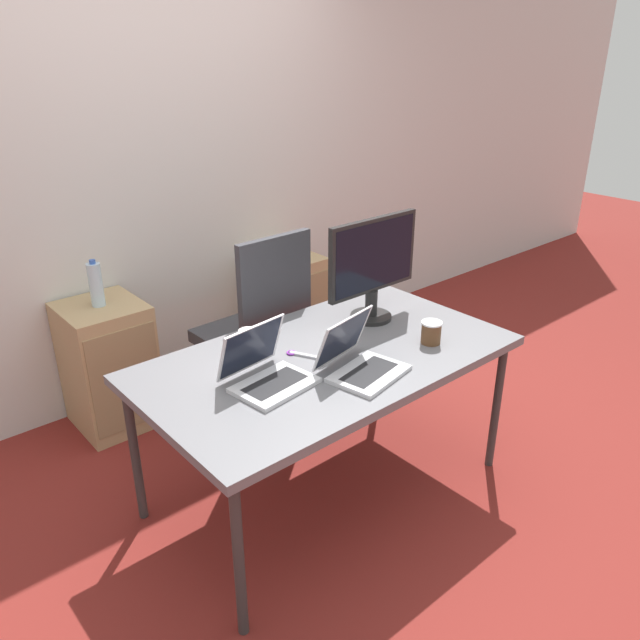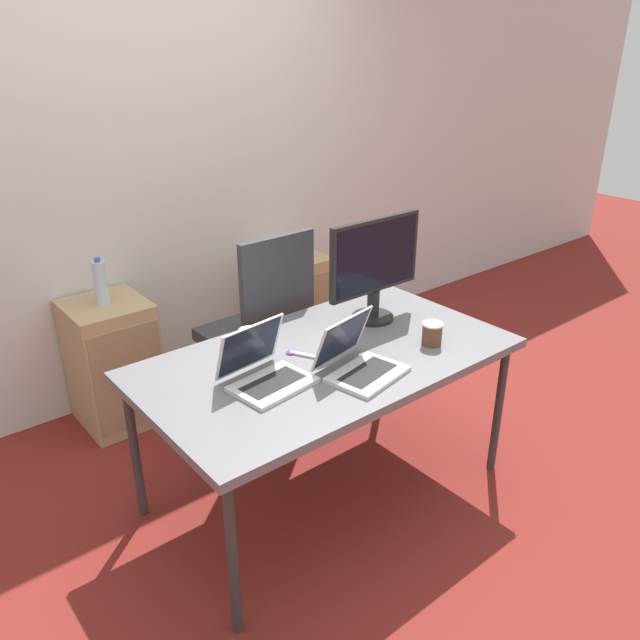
% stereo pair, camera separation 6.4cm
% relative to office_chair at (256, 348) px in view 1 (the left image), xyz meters
% --- Properties ---
extents(ground_plane, '(14.00, 14.00, 0.00)m').
position_rel_office_chair_xyz_m(ground_plane, '(-0.14, -0.75, -0.42)').
color(ground_plane, maroon).
extents(wall_back, '(10.00, 0.05, 2.60)m').
position_rel_office_chair_xyz_m(wall_back, '(-0.14, 0.71, 0.88)').
color(wall_back, silver).
rests_on(wall_back, ground_plane).
extents(desk, '(1.62, 0.92, 0.73)m').
position_rel_office_chair_xyz_m(desk, '(-0.14, -0.75, 0.26)').
color(desk, slate).
rests_on(desk, ground_plane).
extents(office_chair, '(0.56, 0.57, 1.10)m').
position_rel_office_chair_xyz_m(office_chair, '(0.00, 0.00, 0.00)').
color(office_chair, '#232326').
rests_on(office_chair, ground_plane).
extents(cabinet_left, '(0.41, 0.44, 0.71)m').
position_rel_office_chair_xyz_m(cabinet_left, '(-0.66, 0.46, -0.07)').
color(cabinet_left, tan).
rests_on(cabinet_left, ground_plane).
extents(cabinet_right, '(0.41, 0.44, 0.71)m').
position_rel_office_chair_xyz_m(cabinet_right, '(0.56, 0.46, -0.07)').
color(cabinet_right, tan).
rests_on(cabinet_right, ground_plane).
extents(water_bottle, '(0.07, 0.07, 0.25)m').
position_rel_office_chair_xyz_m(water_bottle, '(-0.66, 0.46, 0.41)').
color(water_bottle, silver).
rests_on(water_bottle, cabinet_left).
extents(laptop_left, '(0.34, 0.33, 0.23)m').
position_rel_office_chair_xyz_m(laptop_left, '(-0.48, -0.78, 0.35)').
color(laptop_left, silver).
rests_on(laptop_left, desk).
extents(laptop_right, '(0.35, 0.35, 0.23)m').
position_rel_office_chair_xyz_m(laptop_right, '(-0.14, -0.95, 0.35)').
color(laptop_right, silver).
rests_on(laptop_right, desk).
extents(monitor, '(0.54, 0.20, 0.50)m').
position_rel_office_chair_xyz_m(monitor, '(0.28, -0.60, 0.58)').
color(monitor, black).
rests_on(monitor, desk).
extents(mouse, '(0.04, 0.06, 0.03)m').
position_rel_office_chair_xyz_m(mouse, '(-0.05, -0.70, 0.32)').
color(mouse, silver).
rests_on(mouse, desk).
extents(coffee_cup_white, '(0.08, 0.08, 0.10)m').
position_rel_office_chair_xyz_m(coffee_cup_white, '(-0.38, -0.49, 0.35)').
color(coffee_cup_white, white).
rests_on(coffee_cup_white, desk).
extents(coffee_cup_brown, '(0.09, 0.09, 0.10)m').
position_rel_office_chair_xyz_m(coffee_cup_brown, '(0.29, -0.97, 0.36)').
color(coffee_cup_brown, brown).
rests_on(coffee_cup_brown, desk).
extents(scissors, '(0.10, 0.16, 0.01)m').
position_rel_office_chair_xyz_m(scissors, '(-0.23, -0.68, 0.31)').
color(scissors, '#B2B2B7').
rests_on(scissors, desk).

